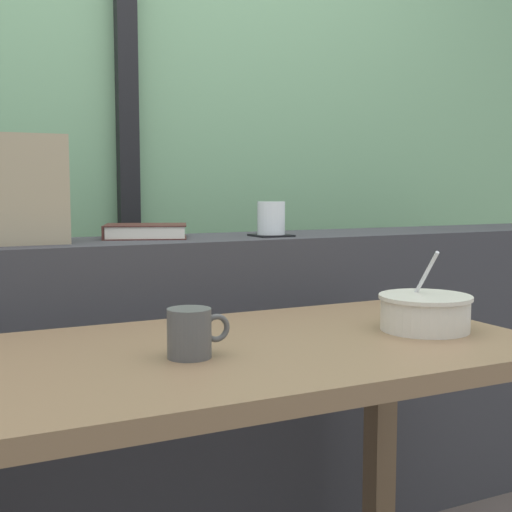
% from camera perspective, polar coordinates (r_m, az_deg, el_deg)
% --- Properties ---
extents(outdoor_backdrop, '(4.80, 0.08, 2.80)m').
position_cam_1_polar(outdoor_backdrop, '(2.52, -11.77, 14.87)').
color(outdoor_backdrop, '#7AAD7F').
rests_on(outdoor_backdrop, ground).
extents(window_divider_post, '(0.07, 0.05, 2.60)m').
position_cam_1_polar(window_divider_post, '(2.45, -10.74, 12.81)').
color(window_divider_post, black).
rests_on(window_divider_post, ground).
extents(dark_console_ledge, '(2.80, 0.32, 0.86)m').
position_cam_1_polar(dark_console_ledge, '(1.91, -5.91, -11.45)').
color(dark_console_ledge, '#38383D').
rests_on(dark_console_ledge, ground).
extents(breakfast_table, '(1.10, 0.61, 0.71)m').
position_cam_1_polar(breakfast_table, '(1.30, -0.88, -12.63)').
color(breakfast_table, brown).
rests_on(breakfast_table, ground).
extents(coaster_square, '(0.10, 0.10, 0.00)m').
position_cam_1_polar(coaster_square, '(1.89, 1.27, 1.74)').
color(coaster_square, black).
rests_on(coaster_square, dark_console_ledge).
extents(juice_glass, '(0.08, 0.08, 0.09)m').
position_cam_1_polar(juice_glass, '(1.89, 1.28, 3.07)').
color(juice_glass, white).
rests_on(juice_glass, coaster_square).
extents(closed_book, '(0.26, 0.22, 0.04)m').
position_cam_1_polar(closed_book, '(1.84, -9.26, 2.06)').
color(closed_book, '#47231E').
rests_on(closed_book, dark_console_ledge).
extents(soup_bowl, '(0.19, 0.19, 0.16)m').
position_cam_1_polar(soup_bowl, '(1.43, 13.95, -4.60)').
color(soup_bowl, beige).
rests_on(soup_bowl, breakfast_table).
extents(ceramic_mug, '(0.11, 0.08, 0.08)m').
position_cam_1_polar(ceramic_mug, '(1.17, -5.50, -6.42)').
color(ceramic_mug, '#4C4C4C').
rests_on(ceramic_mug, breakfast_table).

